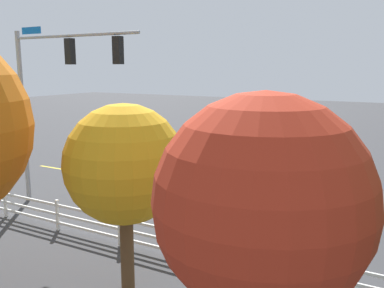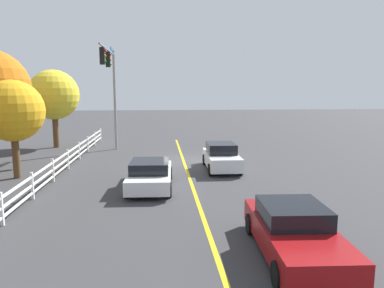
# 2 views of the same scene
# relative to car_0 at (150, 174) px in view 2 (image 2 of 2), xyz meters

# --- Properties ---
(ground_plane) EXTENTS (120.00, 120.00, 0.00)m
(ground_plane) POSITION_rel_car_0_xyz_m (6.01, -1.96, -0.64)
(ground_plane) COLOR #38383A
(lane_center_stripe) EXTENTS (28.00, 0.16, 0.01)m
(lane_center_stripe) POSITION_rel_car_0_xyz_m (2.01, -1.96, -0.64)
(lane_center_stripe) COLOR gold
(lane_center_stripe) RESTS_ON ground_plane
(signal_assembly) EXTENTS (6.43, 0.38, 7.53)m
(signal_assembly) POSITION_rel_car_0_xyz_m (9.30, 2.87, 4.60)
(signal_assembly) COLOR gray
(signal_assembly) RESTS_ON ground_plane
(car_0) EXTENTS (4.57, 2.15, 1.32)m
(car_0) POSITION_rel_car_0_xyz_m (0.00, 0.00, 0.00)
(car_0) COLOR silver
(car_0) RESTS_ON ground_plane
(car_1) EXTENTS (4.12, 1.89, 1.50)m
(car_1) POSITION_rel_car_0_xyz_m (3.55, -3.95, 0.08)
(car_1) COLOR silver
(car_1) RESTS_ON ground_plane
(car_2) EXTENTS (4.68, 2.16, 1.40)m
(car_2) POSITION_rel_car_0_xyz_m (-7.19, -4.07, 0.03)
(car_2) COLOR maroon
(car_2) RESTS_ON ground_plane
(white_rail_fence) EXTENTS (26.10, 0.10, 1.15)m
(white_rail_fence) POSITION_rel_car_0_xyz_m (3.01, 4.82, -0.04)
(white_rail_fence) COLOR white
(white_rail_fence) RESTS_ON ground_plane
(tree_1) EXTENTS (3.11, 3.11, 5.02)m
(tree_1) POSITION_rel_car_0_xyz_m (2.52, 6.90, 2.80)
(tree_1) COLOR brown
(tree_1) RESTS_ON ground_plane
(tree_3) EXTENTS (3.87, 3.87, 6.08)m
(tree_3) POSITION_rel_car_0_xyz_m (12.57, 7.72, 3.48)
(tree_3) COLOR brown
(tree_3) RESTS_ON ground_plane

